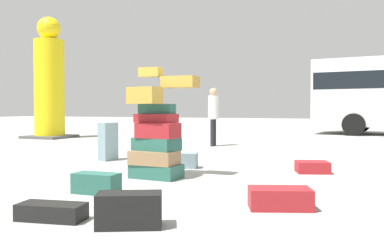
{
  "coord_description": "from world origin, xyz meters",
  "views": [
    {
      "loc": [
        3.05,
        -5.69,
        1.09
      ],
      "look_at": [
        0.23,
        1.63,
        0.87
      ],
      "focal_mm": 38.19,
      "sensor_mm": 36.0,
      "label": 1
    }
  ],
  "objects_px": {
    "person_bearded_onlooker": "(213,112)",
    "suitcase_black_right_side": "(129,210)",
    "suitcase_slate_upright_blue": "(108,142)",
    "yellow_dummy_statue": "(49,84)",
    "suitcase_teal_left_side": "(96,183)",
    "suitcase_maroon_white_trunk": "(280,198)",
    "suitcase_tower": "(157,133)",
    "suitcase_black_foreground_near": "(52,212)",
    "suitcase_maroon_behind_tower": "(312,167)",
    "suitcase_slate_foreground_far": "(176,160)"
  },
  "relations": [
    {
      "from": "suitcase_maroon_white_trunk",
      "to": "yellow_dummy_statue",
      "type": "xyz_separation_m",
      "value": [
        -9.68,
        7.78,
        1.88
      ]
    },
    {
      "from": "suitcase_slate_upright_blue",
      "to": "yellow_dummy_statue",
      "type": "height_order",
      "value": "yellow_dummy_statue"
    },
    {
      "from": "suitcase_black_foreground_near",
      "to": "suitcase_maroon_white_trunk",
      "type": "height_order",
      "value": "suitcase_maroon_white_trunk"
    },
    {
      "from": "suitcase_tower",
      "to": "suitcase_maroon_behind_tower",
      "type": "bearing_deg",
      "value": 31.84
    },
    {
      "from": "suitcase_teal_left_side",
      "to": "suitcase_black_right_side",
      "type": "bearing_deg",
      "value": -46.22
    },
    {
      "from": "suitcase_tower",
      "to": "suitcase_slate_upright_blue",
      "type": "xyz_separation_m",
      "value": [
        -1.92,
        1.59,
        -0.3
      ]
    },
    {
      "from": "suitcase_slate_upright_blue",
      "to": "suitcase_slate_foreground_far",
      "type": "bearing_deg",
      "value": -7.56
    },
    {
      "from": "person_bearded_onlooker",
      "to": "suitcase_slate_foreground_far",
      "type": "bearing_deg",
      "value": 4.2
    },
    {
      "from": "suitcase_maroon_behind_tower",
      "to": "suitcase_slate_foreground_far",
      "type": "distance_m",
      "value": 2.41
    },
    {
      "from": "suitcase_teal_left_side",
      "to": "suitcase_black_right_side",
      "type": "relative_size",
      "value": 1.0
    },
    {
      "from": "suitcase_black_foreground_near",
      "to": "suitcase_slate_foreground_far",
      "type": "relative_size",
      "value": 0.85
    },
    {
      "from": "suitcase_maroon_white_trunk",
      "to": "suitcase_black_right_side",
      "type": "relative_size",
      "value": 1.12
    },
    {
      "from": "suitcase_slate_upright_blue",
      "to": "suitcase_black_foreground_near",
      "type": "xyz_separation_m",
      "value": [
        2.02,
        -4.17,
        -0.32
      ]
    },
    {
      "from": "suitcase_slate_foreground_far",
      "to": "yellow_dummy_statue",
      "type": "relative_size",
      "value": 0.17
    },
    {
      "from": "suitcase_slate_upright_blue",
      "to": "person_bearded_onlooker",
      "type": "bearing_deg",
      "value": 82.51
    },
    {
      "from": "suitcase_maroon_white_trunk",
      "to": "suitcase_maroon_behind_tower",
      "type": "bearing_deg",
      "value": 68.38
    },
    {
      "from": "suitcase_tower",
      "to": "yellow_dummy_statue",
      "type": "relative_size",
      "value": 0.39
    },
    {
      "from": "yellow_dummy_statue",
      "to": "suitcase_maroon_white_trunk",
      "type": "bearing_deg",
      "value": -38.78
    },
    {
      "from": "suitcase_tower",
      "to": "suitcase_slate_upright_blue",
      "type": "distance_m",
      "value": 2.51
    },
    {
      "from": "suitcase_slate_upright_blue",
      "to": "suitcase_black_right_side",
      "type": "distance_m",
      "value": 5.0
    },
    {
      "from": "suitcase_teal_left_side",
      "to": "suitcase_black_right_side",
      "type": "height_order",
      "value": "suitcase_black_right_side"
    },
    {
      "from": "suitcase_slate_upright_blue",
      "to": "suitcase_maroon_white_trunk",
      "type": "relative_size",
      "value": 1.19
    },
    {
      "from": "suitcase_teal_left_side",
      "to": "suitcase_maroon_white_trunk",
      "type": "xyz_separation_m",
      "value": [
        2.33,
        0.04,
        -0.02
      ]
    },
    {
      "from": "suitcase_slate_upright_blue",
      "to": "suitcase_black_right_side",
      "type": "relative_size",
      "value": 1.34
    },
    {
      "from": "suitcase_black_right_side",
      "to": "suitcase_tower",
      "type": "bearing_deg",
      "value": 86.37
    },
    {
      "from": "suitcase_slate_foreground_far",
      "to": "person_bearded_onlooker",
      "type": "height_order",
      "value": "person_bearded_onlooker"
    },
    {
      "from": "suitcase_maroon_behind_tower",
      "to": "suitcase_teal_left_side",
      "type": "bearing_deg",
      "value": -148.97
    },
    {
      "from": "suitcase_tower",
      "to": "suitcase_teal_left_side",
      "type": "relative_size",
      "value": 2.96
    },
    {
      "from": "suitcase_maroon_behind_tower",
      "to": "yellow_dummy_statue",
      "type": "bearing_deg",
      "value": 135.46
    },
    {
      "from": "person_bearded_onlooker",
      "to": "suitcase_black_foreground_near",
      "type": "bearing_deg",
      "value": 1.81
    },
    {
      "from": "suitcase_tower",
      "to": "suitcase_maroon_white_trunk",
      "type": "relative_size",
      "value": 2.62
    },
    {
      "from": "suitcase_slate_upright_blue",
      "to": "suitcase_black_foreground_near",
      "type": "relative_size",
      "value": 1.21
    },
    {
      "from": "suitcase_tower",
      "to": "suitcase_black_foreground_near",
      "type": "xyz_separation_m",
      "value": [
        0.11,
        -2.58,
        -0.62
      ]
    },
    {
      "from": "suitcase_teal_left_side",
      "to": "suitcase_maroon_white_trunk",
      "type": "bearing_deg",
      "value": -0.0
    },
    {
      "from": "suitcase_teal_left_side",
      "to": "yellow_dummy_statue",
      "type": "bearing_deg",
      "value": 132.33
    },
    {
      "from": "suitcase_black_foreground_near",
      "to": "suitcase_teal_left_side",
      "type": "xyz_separation_m",
      "value": [
        -0.31,
        1.22,
        0.05
      ]
    },
    {
      "from": "suitcase_slate_upright_blue",
      "to": "suitcase_teal_left_side",
      "type": "bearing_deg",
      "value": -52.43
    },
    {
      "from": "yellow_dummy_statue",
      "to": "suitcase_tower",
      "type": "bearing_deg",
      "value": -40.51
    },
    {
      "from": "suitcase_maroon_behind_tower",
      "to": "person_bearded_onlooker",
      "type": "height_order",
      "value": "person_bearded_onlooker"
    },
    {
      "from": "suitcase_black_foreground_near",
      "to": "yellow_dummy_statue",
      "type": "xyz_separation_m",
      "value": [
        -7.66,
        9.03,
        1.92
      ]
    },
    {
      "from": "suitcase_slate_foreground_far",
      "to": "suitcase_maroon_white_trunk",
      "type": "bearing_deg",
      "value": -57.57
    },
    {
      "from": "suitcase_maroon_white_trunk",
      "to": "suitcase_slate_foreground_far",
      "type": "height_order",
      "value": "suitcase_slate_foreground_far"
    },
    {
      "from": "suitcase_black_foreground_near",
      "to": "suitcase_slate_foreground_far",
      "type": "bearing_deg",
      "value": 84.91
    },
    {
      "from": "person_bearded_onlooker",
      "to": "suitcase_black_right_side",
      "type": "bearing_deg",
      "value": 7.62
    },
    {
      "from": "suitcase_black_foreground_near",
      "to": "suitcase_black_right_side",
      "type": "bearing_deg",
      "value": -4.82
    },
    {
      "from": "suitcase_tower",
      "to": "yellow_dummy_statue",
      "type": "distance_m",
      "value": 10.02
    },
    {
      "from": "suitcase_black_right_side",
      "to": "person_bearded_onlooker",
      "type": "distance_m",
      "value": 8.28
    },
    {
      "from": "suitcase_tower",
      "to": "suitcase_maroon_behind_tower",
      "type": "distance_m",
      "value": 2.71
    },
    {
      "from": "suitcase_maroon_white_trunk",
      "to": "suitcase_tower",
      "type": "bearing_deg",
      "value": 129.09
    },
    {
      "from": "yellow_dummy_statue",
      "to": "suitcase_slate_foreground_far",
      "type": "bearing_deg",
      "value": -35.8
    }
  ]
}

